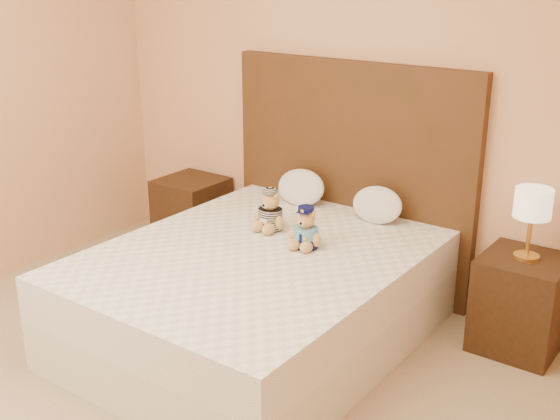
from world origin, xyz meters
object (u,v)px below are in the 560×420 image
at_px(bed, 257,296).
at_px(teddy_prisoner, 270,210).
at_px(nightstand_right, 520,303).
at_px(lamp, 533,207).
at_px(teddy_police, 306,227).
at_px(pillow_right, 377,203).
at_px(pillow_left, 301,186).
at_px(nightstand_left, 192,214).

distance_m(bed, teddy_prisoner, 0.53).
height_order(nightstand_right, lamp, lamp).
xyz_separation_m(nightstand_right, lamp, (-0.00, 0.00, 0.57)).
xyz_separation_m(teddy_police, pillow_right, (0.12, 0.61, -0.00)).
bearing_deg(bed, pillow_left, 108.11).
bearing_deg(teddy_police, teddy_prisoner, 155.05).
xyz_separation_m(bed, pillow_left, (-0.27, 0.83, 0.40)).
relative_size(nightstand_right, lamp, 1.38).
bearing_deg(lamp, nightstand_left, 180.00).
bearing_deg(nightstand_left, lamp, 0.00).
relative_size(nightstand_left, nightstand_right, 1.00).
distance_m(teddy_prisoner, pillow_left, 0.52).
bearing_deg(pillow_left, nightstand_right, -1.13).
height_order(bed, lamp, lamp).
bearing_deg(lamp, nightstand_right, 0.00).
height_order(teddy_police, teddy_prisoner, teddy_prisoner).
xyz_separation_m(bed, nightstand_right, (1.25, 0.80, -0.00)).
bearing_deg(bed, teddy_police, 49.61).
height_order(lamp, teddy_police, lamp).
bearing_deg(teddy_prisoner, nightstand_left, 156.75).
distance_m(lamp, pillow_left, 1.53).
bearing_deg(pillow_left, bed, -71.89).
distance_m(nightstand_left, pillow_right, 1.60).
relative_size(nightstand_right, teddy_police, 2.27).
bearing_deg(pillow_right, teddy_police, -101.07).
height_order(bed, teddy_police, teddy_police).
bearing_deg(pillow_left, lamp, -1.13).
bearing_deg(nightstand_left, pillow_left, 1.76).
height_order(teddy_police, pillow_left, pillow_left).
bearing_deg(bed, nightstand_left, 147.38).
relative_size(nightstand_left, pillow_right, 1.64).
relative_size(nightstand_right, teddy_prisoner, 2.22).
relative_size(nightstand_left, teddy_police, 2.27).
relative_size(pillow_left, pillow_right, 1.06).
bearing_deg(nightstand_left, teddy_police, -22.15).
relative_size(nightstand_left, lamp, 1.38).
distance_m(nightstand_left, teddy_prisoner, 1.27).
height_order(bed, teddy_prisoner, teddy_prisoner).
distance_m(nightstand_right, pillow_left, 1.57).
bearing_deg(teddy_police, bed, -137.63).
bearing_deg(pillow_right, teddy_prisoner, -131.42).
distance_m(teddy_police, teddy_prisoner, 0.35).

